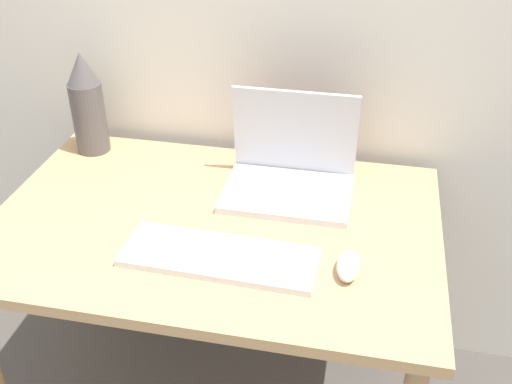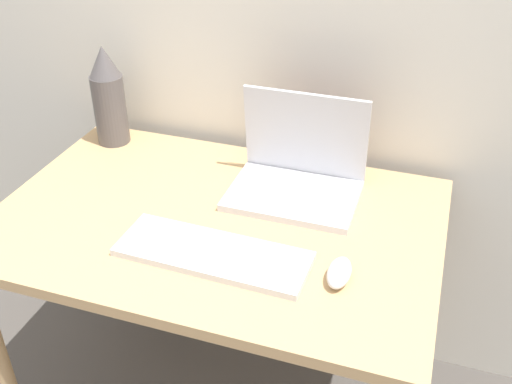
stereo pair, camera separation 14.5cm
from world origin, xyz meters
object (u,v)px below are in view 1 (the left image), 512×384
Objects in this scene: mouse at (348,266)px; vase at (87,104)px; laptop at (290,171)px; keyboard at (219,257)px.

vase reaches higher than mouse.
laptop is 3.21× the size of mouse.
keyboard is 0.30m from mouse.
vase is at bearing 170.57° from laptop.
vase is at bearing 152.09° from mouse.
vase reaches higher than laptop.
keyboard is at bearing -40.81° from vase.
vase is at bearing 139.19° from keyboard.
mouse is at bearing -27.91° from vase.
laptop reaches higher than keyboard.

